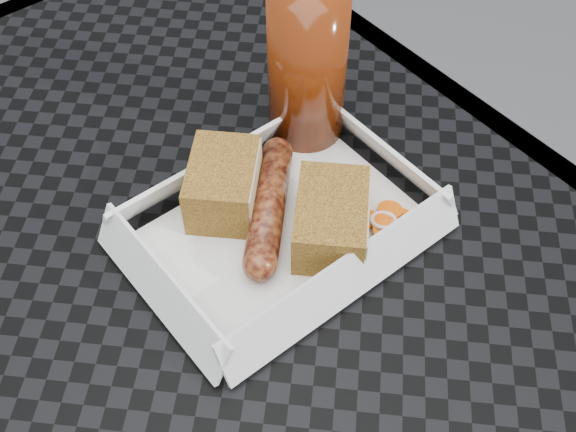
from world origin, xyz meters
The scene contains 7 objects.
patio_table centered at (0.00, 0.00, 0.67)m, with size 0.80×0.80×0.74m.
food_tray centered at (0.14, -0.06, 0.75)m, with size 0.22×0.15×0.00m, color white.
bratwurst centered at (0.14, -0.04, 0.76)m, with size 0.12×0.12×0.03m.
bread_near centered at (0.12, 0.00, 0.77)m, with size 0.08×0.06×0.05m, color olive.
bread_far centered at (0.17, -0.09, 0.77)m, with size 0.09×0.06×0.04m, color olive.
veg_garnish centered at (0.21, -0.11, 0.75)m, with size 0.03×0.03×0.00m.
drink_glass centered at (0.23, 0.02, 0.82)m, with size 0.07×0.07×0.16m, color #571D07.
Camera 1 is at (-0.09, -0.36, 1.23)m, focal length 45.00 mm.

